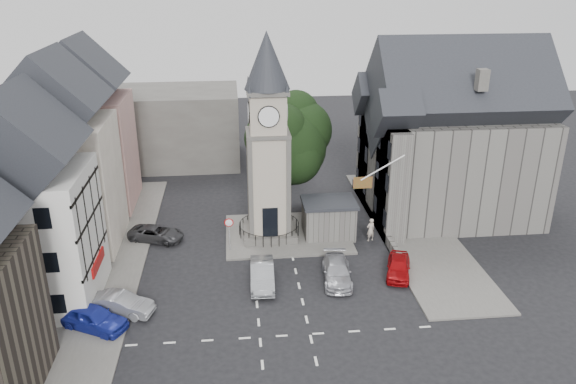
{
  "coord_description": "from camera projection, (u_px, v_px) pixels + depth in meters",
  "views": [
    {
      "loc": [
        -2.64,
        -33.17,
        20.49
      ],
      "look_at": [
        1.25,
        5.0,
        4.99
      ],
      "focal_mm": 35.0,
      "sensor_mm": 36.0,
      "label": 1
    }
  ],
  "objects": [
    {
      "name": "pavement_west",
      "position": [
        108.0,
        254.0,
        42.86
      ],
      "size": [
        6.0,
        30.0,
        0.14
      ],
      "primitive_type": "cube",
      "color": "#595651",
      "rests_on": "ground"
    },
    {
      "name": "car_island_silver",
      "position": [
        262.0,
        274.0,
        38.61
      ],
      "size": [
        1.76,
        4.65,
        1.51
      ],
      "primitive_type": "imported",
      "rotation": [
        0.0,
        0.0,
        -0.03
      ],
      "color": "#95999D",
      "rests_on": "ground"
    },
    {
      "name": "central_island",
      "position": [
        287.0,
        234.0,
        46.01
      ],
      "size": [
        10.0,
        8.0,
        0.16
      ],
      "primitive_type": "cube",
      "color": "#595651",
      "rests_on": "ground"
    },
    {
      "name": "car_west_blue",
      "position": [
        93.0,
        318.0,
        33.87
      ],
      "size": [
        4.76,
        3.64,
        1.51
      ],
      "primitive_type": "imported",
      "rotation": [
        0.0,
        0.0,
        1.09
      ],
      "color": "#1C299B",
      "rests_on": "ground"
    },
    {
      "name": "stone_shelter",
      "position": [
        329.0,
        218.0,
        45.31
      ],
      "size": [
        4.3,
        3.3,
        3.08
      ],
      "color": "#55524F",
      "rests_on": "ground"
    },
    {
      "name": "terrace_pink",
      "position": [
        86.0,
        136.0,
        49.36
      ],
      "size": [
        8.1,
        7.6,
        12.8
      ],
      "color": "#D69F93",
      "rests_on": "ground"
    },
    {
      "name": "car_east_red",
      "position": [
        398.0,
        266.0,
        39.79
      ],
      "size": [
        2.75,
        4.3,
        1.36
      ],
      "primitive_type": "imported",
      "rotation": [
        0.0,
        0.0,
        -0.31
      ],
      "color": "#9F080C",
      "rests_on": "ground"
    },
    {
      "name": "flagpole",
      "position": [
        383.0,
        168.0,
        40.34
      ],
      "size": [
        3.68,
        0.1,
        2.74
      ],
      "color": "white",
      "rests_on": "ground"
    },
    {
      "name": "warning_sign_post",
      "position": [
        229.0,
        228.0,
        42.48
      ],
      "size": [
        0.7,
        0.19,
        2.85
      ],
      "color": "black",
      "rests_on": "ground"
    },
    {
      "name": "east_boundary_wall",
      "position": [
        374.0,
        216.0,
        48.44
      ],
      "size": [
        0.4,
        16.0,
        0.9
      ],
      "primitive_type": "cube",
      "color": "#55524F",
      "rests_on": "ground"
    },
    {
      "name": "ground",
      "position": [
        277.0,
        287.0,
        38.52
      ],
      "size": [
        120.0,
        120.0,
        0.0
      ],
      "primitive_type": "plane",
      "color": "black",
      "rests_on": "ground"
    },
    {
      "name": "car_west_grey",
      "position": [
        156.0,
        234.0,
        44.82
      ],
      "size": [
        4.81,
        3.3,
        1.22
      ],
      "primitive_type": "imported",
      "rotation": [
        0.0,
        0.0,
        1.25
      ],
      "color": "#323235",
      "rests_on": "ground"
    },
    {
      "name": "east_building",
      "position": [
        448.0,
        146.0,
        47.79
      ],
      "size": [
        14.4,
        11.4,
        12.6
      ],
      "color": "#55524F",
      "rests_on": "ground"
    },
    {
      "name": "road_markings",
      "position": [
        285.0,
        336.0,
        33.45
      ],
      "size": [
        20.0,
        8.0,
        0.01
      ],
      "primitive_type": "cube",
      "color": "silver",
      "rests_on": "ground"
    },
    {
      "name": "backdrop_west",
      "position": [
        147.0,
        127.0,
        61.73
      ],
      "size": [
        20.0,
        10.0,
        8.0
      ],
      "primitive_type": "cube",
      "color": "#4C4944",
      "rests_on": "ground"
    },
    {
      "name": "pavement_east",
      "position": [
        412.0,
        228.0,
        47.0
      ],
      "size": [
        6.0,
        26.0,
        0.14
      ],
      "primitive_type": "cube",
      "color": "#595651",
      "rests_on": "ground"
    },
    {
      "name": "town_tree",
      "position": [
        287.0,
        135.0,
        48.09
      ],
      "size": [
        7.2,
        7.2,
        10.8
      ],
      "color": "black",
      "rests_on": "ground"
    },
    {
      "name": "clock_tower",
      "position": [
        268.0,
        140.0,
        42.85
      ],
      "size": [
        4.86,
        4.86,
        16.25
      ],
      "color": "#4C4944",
      "rests_on": "ground"
    },
    {
      "name": "car_west_silver",
      "position": [
        120.0,
        304.0,
        35.33
      ],
      "size": [
        4.44,
        2.65,
        1.38
      ],
      "primitive_type": "imported",
      "rotation": [
        0.0,
        0.0,
        1.27
      ],
      "color": "#989AA0",
      "rests_on": "ground"
    },
    {
      "name": "terrace_cream",
      "position": [
        62.0,
        166.0,
        41.98
      ],
      "size": [
        8.1,
        7.6,
        12.8
      ],
      "color": "beige",
      "rests_on": "ground"
    },
    {
      "name": "terrace_tudor",
      "position": [
        28.0,
        214.0,
        34.75
      ],
      "size": [
        8.1,
        7.6,
        12.0
      ],
      "color": "silver",
      "rests_on": "ground"
    },
    {
      "name": "car_island_east",
      "position": [
        337.0,
        272.0,
        39.13
      ],
      "size": [
        2.36,
        4.85,
        1.36
      ],
      "primitive_type": "imported",
      "rotation": [
        0.0,
        0.0,
        -0.1
      ],
      "color": "#ACACB4",
      "rests_on": "ground"
    },
    {
      "name": "pedestrian",
      "position": [
        371.0,
        230.0,
        44.69
      ],
      "size": [
        0.82,
        0.67,
        1.93
      ],
      "primitive_type": "imported",
      "rotation": [
        0.0,
        0.0,
        3.48
      ],
      "color": "beige",
      "rests_on": "ground"
    }
  ]
}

